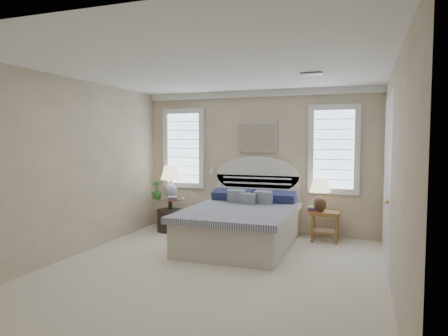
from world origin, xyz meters
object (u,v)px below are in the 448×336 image
(side_table_left, at_px, (170,211))
(lamp_right, at_px, (320,191))
(floor_pot, at_px, (169,220))
(lamp_left, at_px, (171,178))
(nightstand_right, at_px, (325,220))
(bed, at_px, (242,222))

(side_table_left, bearing_deg, lamp_right, 1.17)
(floor_pot, bearing_deg, lamp_right, 2.98)
(side_table_left, xyz_separation_m, lamp_left, (0.02, 0.01, 0.64))
(nightstand_right, relative_size, lamp_left, 0.82)
(floor_pot, bearing_deg, nightstand_right, 3.70)
(side_table_left, relative_size, lamp_left, 0.97)
(side_table_left, xyz_separation_m, floor_pot, (0.02, -0.09, -0.17))
(floor_pot, relative_size, lamp_right, 0.79)
(bed, height_order, side_table_left, bed)
(nightstand_right, distance_m, floor_pot, 2.94)
(bed, distance_m, side_table_left, 1.75)
(nightstand_right, bearing_deg, lamp_left, -178.17)
(nightstand_right, height_order, lamp_left, lamp_left)
(bed, xyz_separation_m, nightstand_right, (1.30, 0.69, 0.00))
(lamp_right, bearing_deg, lamp_left, -178.95)
(floor_pot, bearing_deg, bed, -17.10)
(nightstand_right, bearing_deg, lamp_right, -154.56)
(nightstand_right, relative_size, lamp_right, 0.89)
(side_table_left, bearing_deg, floor_pot, -79.74)
(side_table_left, bearing_deg, lamp_left, 22.72)
(bed, bearing_deg, side_table_left, 160.26)
(bed, relative_size, lamp_right, 3.83)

